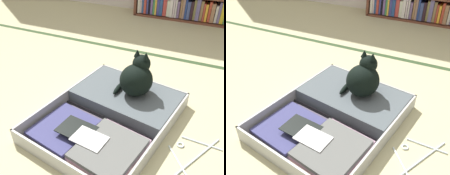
% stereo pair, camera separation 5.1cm
% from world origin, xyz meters
% --- Properties ---
extents(ground_plane, '(10.00, 10.00, 0.00)m').
position_xyz_m(ground_plane, '(0.00, 0.00, 0.00)').
color(ground_plane, '#BFB98B').
extents(tatami_border, '(4.80, 0.05, 0.00)m').
position_xyz_m(tatami_border, '(0.00, 1.19, 0.00)').
color(tatami_border, '#314828').
rests_on(tatami_border, ground_plane).
extents(open_suitcase, '(0.83, 0.98, 0.10)m').
position_xyz_m(open_suitcase, '(0.02, 0.25, 0.04)').
color(open_suitcase, '#B3B4B1').
rests_on(open_suitcase, ground_plane).
extents(black_cat, '(0.26, 0.26, 0.29)m').
position_xyz_m(black_cat, '(0.09, 0.44, 0.21)').
color(black_cat, black).
rests_on(black_cat, open_suitcase).
extents(clothes_hanger, '(0.28, 0.37, 0.01)m').
position_xyz_m(clothes_hanger, '(0.51, 0.16, 0.01)').
color(clothes_hanger, silver).
rests_on(clothes_hanger, ground_plane).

